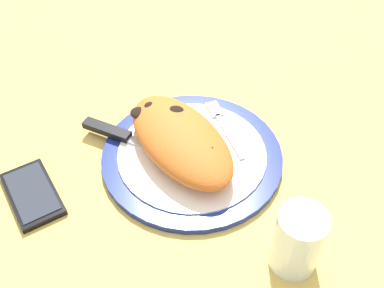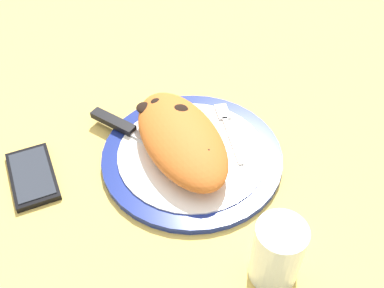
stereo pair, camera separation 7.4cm
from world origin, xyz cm
name	(u,v)px [view 1 (the left image)]	position (x,y,z in cm)	size (l,w,h in cm)	color
ground_plane	(192,164)	(0.00, 0.00, -1.50)	(150.00, 150.00, 3.00)	#DBB756
plate	(192,156)	(0.00, 0.00, 0.72)	(30.18, 30.18, 1.52)	navy
calzone	(181,139)	(1.26, 1.43, 4.28)	(24.59, 13.42, 5.47)	#C16023
fork	(223,124)	(3.07, -8.05, 1.72)	(15.41, 4.28, 0.40)	silver
knife	(122,136)	(8.93, 8.63, 2.01)	(19.17, 14.15, 1.20)	silver
smartphone	(32,194)	(5.51, 25.55, 0.56)	(12.64, 7.24, 1.16)	black
water_glass	(297,243)	(-23.54, -2.48, 4.53)	(6.61, 6.61, 10.27)	silver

